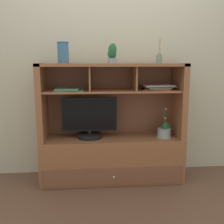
# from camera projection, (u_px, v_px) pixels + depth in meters

# --- Properties ---
(floor_plane) EXTENTS (6.00, 6.00, 0.02)m
(floor_plane) POSITION_uv_depth(u_px,v_px,m) (112.00, 179.00, 2.98)
(floor_plane) COLOR brown
(floor_plane) RESTS_ON ground
(back_wall) EXTENTS (6.00, 0.02, 2.80)m
(back_wall) POSITION_uv_depth(u_px,v_px,m) (110.00, 51.00, 2.96)
(back_wall) COLOR beige
(back_wall) RESTS_ON ground
(media_console) EXTENTS (1.52, 0.47, 1.27)m
(media_console) POSITION_uv_depth(u_px,v_px,m) (112.00, 144.00, 2.91)
(media_console) COLOR #905939
(media_console) RESTS_ON ground
(tv_monitor) EXTENTS (0.58, 0.26, 0.44)m
(tv_monitor) POSITION_uv_depth(u_px,v_px,m) (90.00, 121.00, 2.84)
(tv_monitor) COLOR black
(tv_monitor) RESTS_ON media_console
(potted_orchid) EXTENTS (0.17, 0.17, 0.32)m
(potted_orchid) POSITION_uv_depth(u_px,v_px,m) (164.00, 133.00, 2.89)
(potted_orchid) COLOR #8B9D9B
(potted_orchid) RESTS_ON media_console
(potted_fern) EXTENTS (0.12, 0.11, 0.16)m
(potted_fern) POSITION_uv_depth(u_px,v_px,m) (165.00, 130.00, 2.90)
(potted_fern) COLOR #B27343
(potted_fern) RESTS_ON media_console
(magazine_stack_left) EXTENTS (0.36, 0.28, 0.05)m
(magazine_stack_left) POSITION_uv_depth(u_px,v_px,m) (157.00, 87.00, 2.83)
(magazine_stack_left) COLOR #AF3224
(magazine_stack_left) RESTS_ON media_console
(magazine_stack_centre) EXTENTS (0.32, 0.25, 0.03)m
(magazine_stack_centre) POSITION_uv_depth(u_px,v_px,m) (69.00, 89.00, 2.71)
(magazine_stack_centre) COLOR #487262
(magazine_stack_centre) RESTS_ON media_console
(diffuser_bottle) EXTENTS (0.06, 0.06, 0.26)m
(diffuser_bottle) POSITION_uv_depth(u_px,v_px,m) (159.00, 59.00, 2.77)
(diffuser_bottle) COLOR slate
(diffuser_bottle) RESTS_ON media_console
(potted_succulent) EXTENTS (0.11, 0.11, 0.20)m
(potted_succulent) POSITION_uv_depth(u_px,v_px,m) (112.00, 54.00, 2.73)
(potted_succulent) COLOR gray
(potted_succulent) RESTS_ON media_console
(ceramic_vase) EXTENTS (0.12, 0.12, 0.21)m
(ceramic_vase) POSITION_uv_depth(u_px,v_px,m) (63.00, 52.00, 2.66)
(ceramic_vase) COLOR #396490
(ceramic_vase) RESTS_ON media_console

